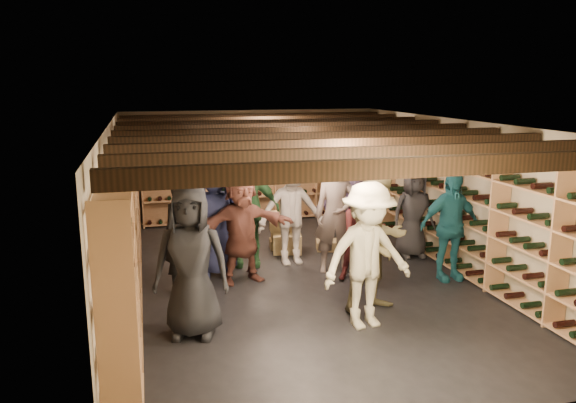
{
  "coord_description": "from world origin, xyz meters",
  "views": [
    {
      "loc": [
        -2.3,
        -8.0,
        3.01
      ],
      "look_at": [
        -0.16,
        0.2,
        1.19
      ],
      "focal_mm": 35.0,
      "sensor_mm": 36.0,
      "label": 1
    }
  ],
  "objects_px": {
    "person_1": "(185,237)",
    "person_3": "(367,256)",
    "person_0": "(191,262)",
    "crate_loose": "(330,245)",
    "person_6": "(215,219)",
    "person_2": "(378,242)",
    "person_5": "(242,228)",
    "person_4": "(450,226)",
    "person_11": "(353,209)",
    "crate_stack_right": "(287,244)",
    "person_7": "(336,216)",
    "person_9": "(292,210)",
    "person_8": "(363,233)",
    "person_10": "(246,209)",
    "person_12": "(413,213)",
    "crate_stack_left": "(284,230)"
  },
  "relations": [
    {
      "from": "crate_loose",
      "to": "person_0",
      "type": "xyz_separation_m",
      "value": [
        -2.74,
        -2.9,
        0.84
      ]
    },
    {
      "from": "crate_stack_right",
      "to": "person_1",
      "type": "xyz_separation_m",
      "value": [
        -1.88,
        -1.51,
        0.67
      ]
    },
    {
      "from": "person_1",
      "to": "person_9",
      "type": "bearing_deg",
      "value": 17.66
    },
    {
      "from": "crate_stack_left",
      "to": "person_10",
      "type": "bearing_deg",
      "value": -138.49
    },
    {
      "from": "person_5",
      "to": "person_3",
      "type": "bearing_deg",
      "value": -68.94
    },
    {
      "from": "crate_stack_right",
      "to": "person_4",
      "type": "relative_size",
      "value": 0.33
    },
    {
      "from": "person_0",
      "to": "person_12",
      "type": "distance_m",
      "value": 4.55
    },
    {
      "from": "crate_stack_left",
      "to": "person_0",
      "type": "xyz_separation_m",
      "value": [
        -1.94,
        -3.19,
        0.58
      ]
    },
    {
      "from": "person_1",
      "to": "person_6",
      "type": "distance_m",
      "value": 0.89
    },
    {
      "from": "crate_stack_left",
      "to": "person_7",
      "type": "xyz_separation_m",
      "value": [
        0.48,
        -1.44,
        0.58
      ]
    },
    {
      "from": "person_12",
      "to": "person_7",
      "type": "bearing_deg",
      "value": -163.39
    },
    {
      "from": "person_7",
      "to": "person_11",
      "type": "xyz_separation_m",
      "value": [
        0.74,
        1.15,
        -0.18
      ]
    },
    {
      "from": "person_3",
      "to": "person_4",
      "type": "distance_m",
      "value": 2.27
    },
    {
      "from": "crate_loose",
      "to": "person_6",
      "type": "height_order",
      "value": "person_6"
    },
    {
      "from": "person_10",
      "to": "person_4",
      "type": "bearing_deg",
      "value": -14.1
    },
    {
      "from": "person_1",
      "to": "person_11",
      "type": "distance_m",
      "value": 3.47
    },
    {
      "from": "person_2",
      "to": "person_8",
      "type": "relative_size",
      "value": 1.25
    },
    {
      "from": "person_10",
      "to": "crate_stack_left",
      "type": "bearing_deg",
      "value": 54.34
    },
    {
      "from": "person_1",
      "to": "person_9",
      "type": "height_order",
      "value": "person_9"
    },
    {
      "from": "person_9",
      "to": "person_8",
      "type": "bearing_deg",
      "value": -53.0
    },
    {
      "from": "crate_stack_right",
      "to": "person_7",
      "type": "distance_m",
      "value": 1.46
    },
    {
      "from": "person_10",
      "to": "person_11",
      "type": "height_order",
      "value": "person_10"
    },
    {
      "from": "crate_stack_right",
      "to": "person_12",
      "type": "xyz_separation_m",
      "value": [
        2.08,
        -0.72,
        0.61
      ]
    },
    {
      "from": "person_1",
      "to": "person_3",
      "type": "height_order",
      "value": "person_3"
    },
    {
      "from": "crate_stack_right",
      "to": "person_4",
      "type": "bearing_deg",
      "value": -42.71
    },
    {
      "from": "crate_stack_left",
      "to": "person_0",
      "type": "relative_size",
      "value": 0.37
    },
    {
      "from": "person_2",
      "to": "person_0",
      "type": "bearing_deg",
      "value": 163.19
    },
    {
      "from": "crate_stack_right",
      "to": "crate_loose",
      "type": "distance_m",
      "value": 0.83
    },
    {
      "from": "person_8",
      "to": "person_2",
      "type": "bearing_deg",
      "value": -95.25
    },
    {
      "from": "crate_stack_left",
      "to": "crate_stack_right",
      "type": "relative_size",
      "value": 1.21
    },
    {
      "from": "crate_loose",
      "to": "person_7",
      "type": "xyz_separation_m",
      "value": [
        -0.32,
        -1.15,
        0.84
      ]
    },
    {
      "from": "person_5",
      "to": "person_10",
      "type": "bearing_deg",
      "value": 64.6
    },
    {
      "from": "crate_loose",
      "to": "person_5",
      "type": "xyz_separation_m",
      "value": [
        -1.84,
        -1.22,
        0.76
      ]
    },
    {
      "from": "crate_stack_left",
      "to": "person_3",
      "type": "xyz_separation_m",
      "value": [
        0.17,
        -3.48,
        0.58
      ]
    },
    {
      "from": "person_0",
      "to": "person_2",
      "type": "bearing_deg",
      "value": 18.77
    },
    {
      "from": "crate_stack_left",
      "to": "person_3",
      "type": "height_order",
      "value": "person_3"
    },
    {
      "from": "person_1",
      "to": "crate_loose",
      "type": "bearing_deg",
      "value": 20.1
    },
    {
      "from": "person_1",
      "to": "person_11",
      "type": "height_order",
      "value": "person_1"
    },
    {
      "from": "person_0",
      "to": "person_10",
      "type": "xyz_separation_m",
      "value": [
        1.11,
        2.45,
        0.03
      ]
    },
    {
      "from": "person_11",
      "to": "person_12",
      "type": "height_order",
      "value": "person_12"
    },
    {
      "from": "person_1",
      "to": "person_7",
      "type": "bearing_deg",
      "value": -0.44
    },
    {
      "from": "person_0",
      "to": "crate_loose",
      "type": "bearing_deg",
      "value": 62.12
    },
    {
      "from": "person_6",
      "to": "person_3",
      "type": "bearing_deg",
      "value": -51.62
    },
    {
      "from": "person_4",
      "to": "person_11",
      "type": "xyz_separation_m",
      "value": [
        -0.83,
        1.92,
        -0.1
      ]
    },
    {
      "from": "person_8",
      "to": "crate_stack_right",
      "type": "bearing_deg",
      "value": 122.7
    },
    {
      "from": "crate_loose",
      "to": "person_12",
      "type": "height_order",
      "value": "person_12"
    },
    {
      "from": "person_4",
      "to": "person_9",
      "type": "bearing_deg",
      "value": 147.31
    },
    {
      "from": "person_7",
      "to": "person_8",
      "type": "bearing_deg",
      "value": -43.1
    },
    {
      "from": "person_10",
      "to": "person_12",
      "type": "bearing_deg",
      "value": 7.53
    },
    {
      "from": "person_4",
      "to": "person_7",
      "type": "xyz_separation_m",
      "value": [
        -1.57,
        0.77,
        0.08
      ]
    }
  ]
}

